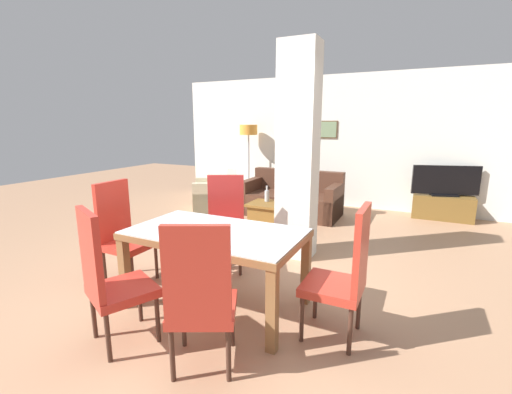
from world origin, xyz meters
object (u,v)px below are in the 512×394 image
Objects in this scene: dining_chair_far_left at (225,220)px; dining_chair_head_right at (345,272)px; tv_stand at (443,207)px; armchair at (218,196)px; coffee_table at (268,215)px; dining_table at (216,246)px; dining_chair_near_left at (109,276)px; tv_screen at (446,181)px; floor_lamp at (249,136)px; sofa at (292,200)px; dining_chair_head_left at (122,231)px; bottle at (267,195)px; dining_chair_near_right at (201,296)px.

dining_chair_far_left is 1.00× the size of dining_chair_head_right.
dining_chair_far_left is 4.35m from tv_stand.
armchair is 1.57m from coffee_table.
dining_table is 1.41× the size of armchair.
dining_chair_far_left is 1.00× the size of dining_chair_near_left.
dining_chair_far_left reaches higher than tv_screen.
sofa is at bearing -31.15° from floor_lamp.
dining_chair_far_left reaches higher than armchair.
tv_screen is (3.29, 4.40, 0.12)m from dining_chair_head_left.
dining_chair_near_left is at bearing 64.53° from dining_chair_far_left.
floor_lamp is (-0.67, 4.32, 0.86)m from dining_chair_head_left.
dining_chair_near_left is at bearing -86.75° from coffee_table.
bottle is 0.24× the size of tv_screen.
dining_chair_head_right reaches higher than tv_screen.
dining_chair_near_right reaches higher than armchair.
dining_table is 2.65m from coffee_table.
tv_stand reaches higher than coffee_table.
dining_table is 1.45× the size of dining_chair_near_left.
armchair is (-3.22, 3.21, -0.30)m from dining_chair_head_right.
bottle is 3.27m from tv_stand.
dining_chair_head_left is 0.97× the size of armchair.
dining_chair_near_right is 4.17× the size of bottle.
dining_chair_near_left is 4.17× the size of bottle.
bottle is (-0.27, 3.55, -0.06)m from dining_chair_near_left.
tv_stand is at bearing 32.14° from bottle.
bottle is at bearing -141.90° from armchair.
coffee_table is at bearing -109.04° from dining_chair_far_left.
dining_chair_near_left is 5.84m from tv_stand.
coffee_table is (-1.00, 3.37, -0.37)m from dining_chair_near_right.
dining_chair_near_left is at bearing 118.65° from dining_chair_head_right.
armchair is at bearing 94.79° from dining_chair_near_right.
dining_chair_far_left is at bearing 114.67° from dining_chair_near_left.
dining_chair_head_right and dining_chair_head_left have the same top height.
coffee_table is 0.34m from bottle.
armchair is at bearing 45.12° from dining_chair_head_right.
floor_lamp is at bearing 87.70° from dining_chair_near_right.
coffee_table is (-0.08, -0.95, -0.07)m from sofa.
bottle is at bearing 80.95° from dining_chair_near_right.
dining_chair_near_left is at bearing -74.17° from floor_lamp.
sofa reaches higher than armchair.
dining_chair_near_right is 1.77× the size of coffee_table.
coffee_table is (-0.60, 2.55, -0.39)m from dining_table.
sofa is 2.78m from tv_screen.
dining_chair_near_left is 0.97× the size of armchair.
dining_chair_head_left is 3.32m from armchair.
floor_lamp is at bearing 126.06° from bottle.
dining_chair_head_right is at bearing -54.75° from coffee_table.
coffee_table is (1.42, -0.66, -0.06)m from armchair.
tv_stand is at bearing 46.01° from dining_chair_near_right.
bottle is at bearing 168.69° from dining_chair_head_left.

